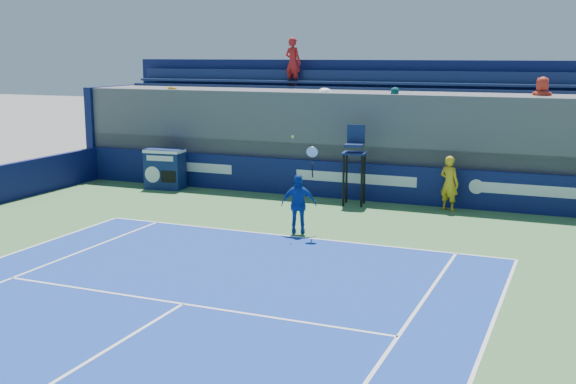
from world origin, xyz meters
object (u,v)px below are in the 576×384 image
at_px(ball_person, 449,183).
at_px(match_clock, 165,168).
at_px(tennis_player, 299,204).
at_px(umpire_chair, 355,156).

distance_m(ball_person, match_clock, 9.73).
xyz_separation_m(ball_person, match_clock, (-9.73, -0.22, -0.10)).
relative_size(ball_person, tennis_player, 0.64).
bearing_deg(match_clock, umpire_chair, -0.43).
bearing_deg(ball_person, tennis_player, 76.88).
relative_size(umpire_chair, tennis_player, 0.96).
xyz_separation_m(ball_person, tennis_player, (-3.08, -4.33, -0.04)).
height_order(ball_person, tennis_player, tennis_player).
bearing_deg(umpire_chair, match_clock, 179.57).
xyz_separation_m(match_clock, umpire_chair, (6.86, -0.05, 0.79)).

